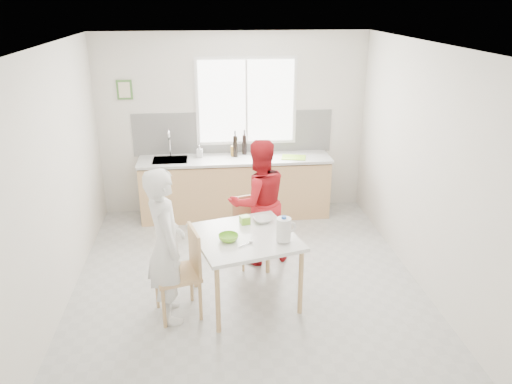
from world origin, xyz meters
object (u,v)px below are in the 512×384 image
at_px(chair_far, 249,227).
at_px(person_white, 166,246).
at_px(milk_jug, 284,229).
at_px(wine_bottle_a, 235,146).
at_px(wine_bottle_b, 244,144).
at_px(person_red, 259,202).
at_px(dining_table, 245,242).
at_px(bowl_green, 228,238).
at_px(chair_left, 183,269).
at_px(bowl_white, 263,220).

xyz_separation_m(chair_far, person_white, (-0.94, -1.09, 0.35)).
relative_size(person_white, milk_jug, 6.10).
xyz_separation_m(person_white, wine_bottle_a, (0.87, 2.60, 0.26)).
xyz_separation_m(person_white, wine_bottle_b, (1.01, 2.71, 0.25)).
relative_size(person_white, person_red, 1.04).
bearing_deg(wine_bottle_a, dining_table, -91.39).
height_order(person_red, wine_bottle_a, person_red).
bearing_deg(person_white, bowl_green, -94.46).
bearing_deg(chair_left, person_red, 124.96).
relative_size(chair_left, bowl_green, 4.56).
relative_size(bowl_green, milk_jug, 0.78).
height_order(chair_left, wine_bottle_b, wine_bottle_b).
bearing_deg(chair_far, dining_table, -113.26).
height_order(chair_far, milk_jug, milk_jug).
bearing_deg(person_red, milk_jug, 82.48).
relative_size(chair_left, milk_jug, 3.55).
xyz_separation_m(person_red, bowl_green, (-0.42, -0.99, 0.03)).
xyz_separation_m(dining_table, chair_left, (-0.65, -0.18, -0.18)).
height_order(person_red, wine_bottle_b, person_red).
xyz_separation_m(chair_far, milk_jug, (0.26, -1.06, 0.47)).
xyz_separation_m(chair_left, bowl_green, (0.47, 0.08, 0.29)).
relative_size(person_white, wine_bottle_b, 5.47).
distance_m(chair_left, person_white, 0.34).
xyz_separation_m(person_white, bowl_white, (1.04, 0.54, -0.01)).
xyz_separation_m(bowl_green, milk_jug, (0.57, -0.09, 0.11)).
distance_m(chair_far, bowl_white, 0.66).
distance_m(dining_table, bowl_green, 0.24).
bearing_deg(milk_jug, wine_bottle_a, 82.26).
height_order(chair_left, person_red, person_red).
xyz_separation_m(chair_far, bowl_white, (0.10, -0.56, 0.35)).
bearing_deg(wine_bottle_b, bowl_green, -98.40).
xyz_separation_m(chair_left, person_white, (-0.16, -0.04, 0.30)).
xyz_separation_m(person_red, milk_jug, (0.14, -1.08, 0.14)).
xyz_separation_m(chair_left, chair_far, (0.78, 1.05, -0.06)).
height_order(person_red, milk_jug, person_red).
bearing_deg(person_white, chair_left, -90.00).
relative_size(person_white, wine_bottle_a, 5.13).
bearing_deg(milk_jug, bowl_white, 92.58).
distance_m(chair_left, chair_far, 1.31).
relative_size(dining_table, chair_far, 1.48).
relative_size(bowl_white, wine_bottle_a, 0.63).
height_order(bowl_white, wine_bottle_b, wine_bottle_b).
xyz_separation_m(person_red, bowl_white, (-0.02, -0.57, 0.02)).
bearing_deg(bowl_white, milk_jug, -72.40).
relative_size(dining_table, person_white, 0.76).
relative_size(person_red, milk_jug, 5.89).
bearing_deg(chair_far, milk_jug, -91.36).
distance_m(dining_table, milk_jug, 0.48).
xyz_separation_m(milk_jug, wine_bottle_b, (-0.18, 2.68, 0.14)).
xyz_separation_m(dining_table, milk_jug, (0.39, -0.19, 0.23)).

